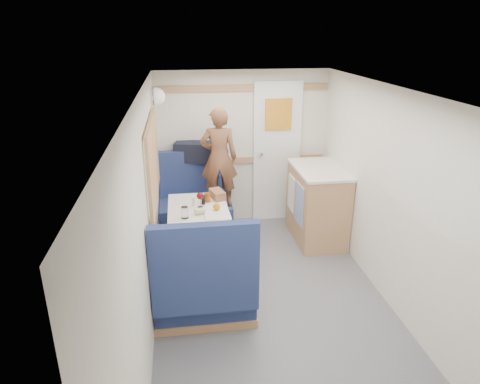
{
  "coord_description": "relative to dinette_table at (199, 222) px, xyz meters",
  "views": [
    {
      "loc": [
        -0.79,
        -3.09,
        2.47
      ],
      "look_at": [
        -0.22,
        0.9,
        0.92
      ],
      "focal_mm": 32.0,
      "sensor_mm": 36.0,
      "label": 1
    }
  ],
  "objects": [
    {
      "name": "floor",
      "position": [
        0.65,
        -1.0,
        -0.57
      ],
      "size": [
        4.5,
        4.5,
        0.0
      ],
      "primitive_type": "plane",
      "color": "#515156",
      "rests_on": "ground"
    },
    {
      "name": "ceiling",
      "position": [
        0.65,
        -1.0,
        1.43
      ],
      "size": [
        4.5,
        4.5,
        0.0
      ],
      "primitive_type": "plane",
      "rotation": [
        3.14,
        0.0,
        0.0
      ],
      "color": "silver",
      "rests_on": "wall_back"
    },
    {
      "name": "wall_back",
      "position": [
        0.65,
        1.25,
        0.43
      ],
      "size": [
        2.2,
        0.02,
        2.0
      ],
      "primitive_type": "cube",
      "color": "silver",
      "rests_on": "floor"
    },
    {
      "name": "wall_left",
      "position": [
        -0.45,
        -1.0,
        0.43
      ],
      "size": [
        0.02,
        4.5,
        2.0
      ],
      "primitive_type": "cube",
      "color": "silver",
      "rests_on": "floor"
    },
    {
      "name": "wall_right",
      "position": [
        1.75,
        -1.0,
        0.43
      ],
      "size": [
        0.02,
        4.5,
        2.0
      ],
      "primitive_type": "cube",
      "color": "silver",
      "rests_on": "floor"
    },
    {
      "name": "oak_trim_low",
      "position": [
        0.65,
        1.23,
        0.28
      ],
      "size": [
        2.15,
        0.02,
        0.08
      ],
      "primitive_type": "cube",
      "color": "#A8794C",
      "rests_on": "wall_back"
    },
    {
      "name": "oak_trim_high",
      "position": [
        0.65,
        1.23,
        1.21
      ],
      "size": [
        2.15,
        0.02,
        0.08
      ],
      "primitive_type": "cube",
      "color": "#A8794C",
      "rests_on": "wall_back"
    },
    {
      "name": "side_window",
      "position": [
        -0.43,
        0.0,
        0.68
      ],
      "size": [
        0.04,
        1.3,
        0.72
      ],
      "primitive_type": "cube",
      "color": "#AAB297",
      "rests_on": "wall_left"
    },
    {
      "name": "rear_door",
      "position": [
        1.1,
        1.22,
        0.41
      ],
      "size": [
        0.62,
        0.12,
        1.86
      ],
      "color": "white",
      "rests_on": "wall_back"
    },
    {
      "name": "dinette_table",
      "position": [
        0.0,
        0.0,
        0.0
      ],
      "size": [
        0.62,
        0.92,
        0.72
      ],
      "color": "white",
      "rests_on": "floor"
    },
    {
      "name": "bench_far",
      "position": [
        -0.0,
        0.86,
        -0.27
      ],
      "size": [
        0.9,
        0.59,
        1.05
      ],
      "color": "navy",
      "rests_on": "floor"
    },
    {
      "name": "bench_near",
      "position": [
        -0.0,
        -0.86,
        -0.27
      ],
      "size": [
        0.9,
        0.59,
        1.05
      ],
      "color": "navy",
      "rests_on": "floor"
    },
    {
      "name": "ledge",
      "position": [
        -0.0,
        1.12,
        0.31
      ],
      "size": [
        0.9,
        0.14,
        0.04
      ],
      "primitive_type": "cube",
      "color": "#A8794C",
      "rests_on": "bench_far"
    },
    {
      "name": "dome_light",
      "position": [
        -0.39,
        0.85,
        1.18
      ],
      "size": [
        0.2,
        0.2,
        0.2
      ],
      "primitive_type": "sphere",
      "color": "white",
      "rests_on": "wall_left"
    },
    {
      "name": "galley_counter",
      "position": [
        1.47,
        0.55,
        -0.1
      ],
      "size": [
        0.57,
        0.92,
        0.92
      ],
      "color": "#A8794C",
      "rests_on": "floor"
    },
    {
      "name": "person",
      "position": [
        0.29,
        0.72,
        0.48
      ],
      "size": [
        0.46,
        0.32,
        1.2
      ],
      "primitive_type": "imported",
      "rotation": [
        0.0,
        0.0,
        3.05
      ],
      "color": "brown",
      "rests_on": "bench_far"
    },
    {
      "name": "duffel_bag",
      "position": [
        0.03,
        1.12,
        0.45
      ],
      "size": [
        0.54,
        0.35,
        0.24
      ],
      "primitive_type": "cube",
      "rotation": [
        0.0,
        0.0,
        -0.23
      ],
      "color": "black",
      "rests_on": "ledge"
    },
    {
      "name": "tray",
      "position": [
        0.18,
        -0.17,
        0.16
      ],
      "size": [
        0.26,
        0.34,
        0.02
      ],
      "primitive_type": "cube",
      "rotation": [
        0.0,
        0.0,
        0.02
      ],
      "color": "white",
      "rests_on": "dinette_table"
    },
    {
      "name": "orange_fruit",
      "position": [
        0.19,
        -0.1,
        0.21
      ],
      "size": [
        0.07,
        0.07,
        0.07
      ],
      "primitive_type": "sphere",
      "color": "#D56509",
      "rests_on": "tray"
    },
    {
      "name": "cheese_block",
      "position": [
        0.01,
        -0.13,
        0.19
      ],
      "size": [
        0.12,
        0.09,
        0.04
      ],
      "primitive_type": "cube",
      "rotation": [
        0.0,
        0.0,
        0.33
      ],
      "color": "#ECE588",
      "rests_on": "tray"
    },
    {
      "name": "wine_glass",
      "position": [
        0.03,
        0.03,
        0.28
      ],
      "size": [
        0.08,
        0.08,
        0.17
      ],
      "color": "white",
      "rests_on": "dinette_table"
    },
    {
      "name": "tumbler_left",
      "position": [
        -0.14,
        -0.21,
        0.21
      ],
      "size": [
        0.07,
        0.07,
        0.12
      ],
      "primitive_type": "cylinder",
      "color": "silver",
      "rests_on": "dinette_table"
    },
    {
      "name": "beer_glass",
      "position": [
        0.11,
        0.18,
        0.2
      ],
      "size": [
        0.06,
        0.06,
        0.1
      ],
      "primitive_type": "cylinder",
      "color": "brown",
      "rests_on": "dinette_table"
    },
    {
      "name": "pepper_grinder",
      "position": [
        0.06,
        0.12,
        0.21
      ],
      "size": [
        0.04,
        0.04,
        0.1
      ],
      "primitive_type": "cylinder",
      "color": "black",
      "rests_on": "dinette_table"
    },
    {
      "name": "salt_grinder",
      "position": [
        -0.04,
        0.1,
        0.2
      ],
      "size": [
        0.04,
        0.04,
        0.09
      ],
      "primitive_type": "cylinder",
      "color": "silver",
      "rests_on": "dinette_table"
    },
    {
      "name": "bread_loaf",
      "position": [
        0.22,
        0.26,
        0.2
      ],
      "size": [
        0.18,
        0.25,
        0.09
      ],
      "primitive_type": "cube",
      "rotation": [
        0.0,
        0.0,
        0.28
      ],
      "color": "brown",
      "rests_on": "dinette_table"
    }
  ]
}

